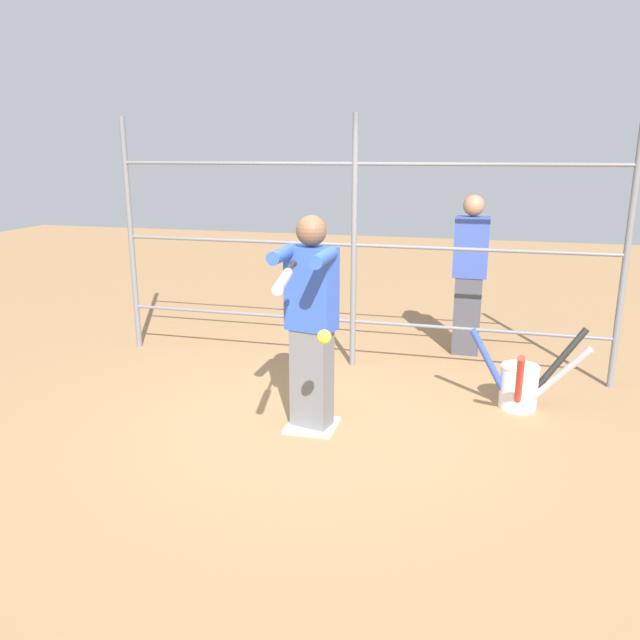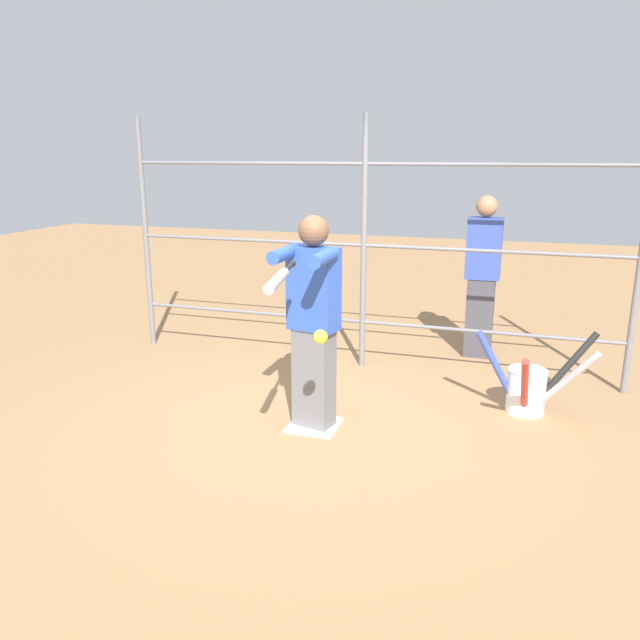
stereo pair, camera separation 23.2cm
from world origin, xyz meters
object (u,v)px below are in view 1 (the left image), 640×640
at_px(softball_in_flight, 324,337).
at_px(bat_bucket, 521,384).
at_px(bystander_behind_fence, 470,273).
at_px(baseball_bat_swinging, 284,278).
at_px(batter, 311,317).

xyz_separation_m(softball_in_flight, bat_bucket, (-1.38, -1.57, -0.78)).
height_order(softball_in_flight, bystander_behind_fence, bystander_behind_fence).
bearing_deg(softball_in_flight, baseball_bat_swinging, 50.86).
bearing_deg(softball_in_flight, bat_bucket, -131.25).
bearing_deg(batter, baseball_bat_swinging, 96.06).
bearing_deg(softball_in_flight, batter, -67.89).
bearing_deg(baseball_bat_swinging, bystander_behind_fence, -107.57).
distance_m(batter, baseball_bat_swinging, 1.09).
xyz_separation_m(batter, baseball_bat_swinging, (-0.10, 0.96, 0.50)).
relative_size(batter, bystander_behind_fence, 0.98).
bearing_deg(batter, bystander_behind_fence, -116.21).
xyz_separation_m(bat_bucket, bystander_behind_fence, (0.53, -1.47, 0.68)).
distance_m(softball_in_flight, bat_bucket, 2.23).
height_order(softball_in_flight, bat_bucket, softball_in_flight).
height_order(batter, baseball_bat_swinging, batter).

